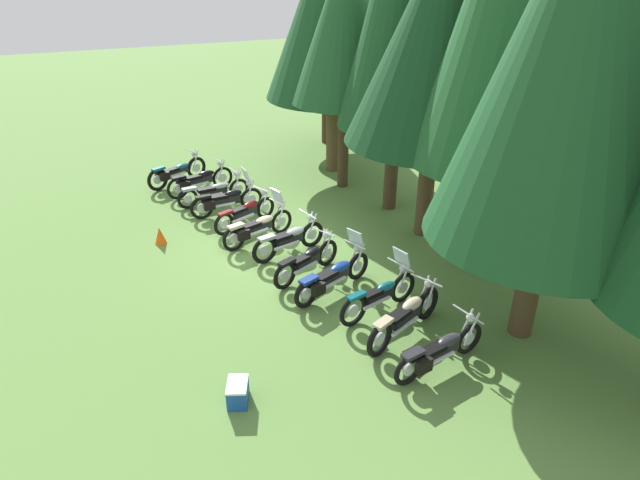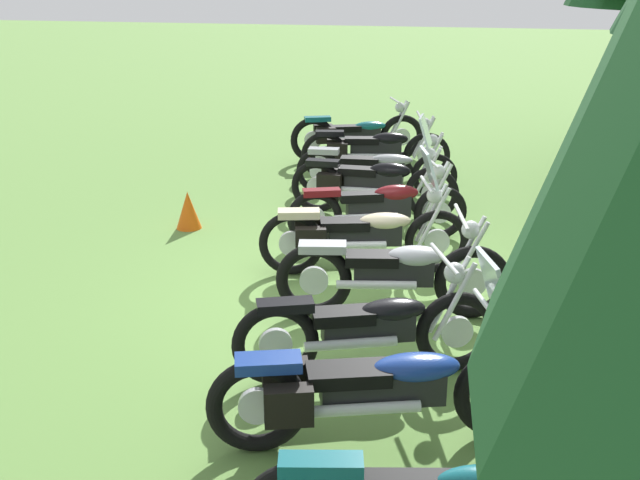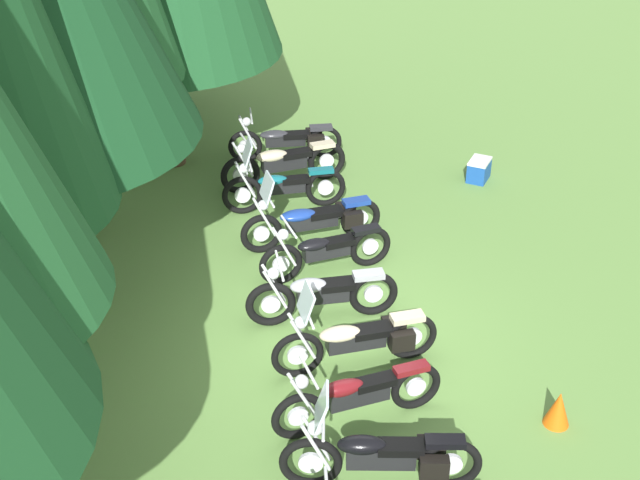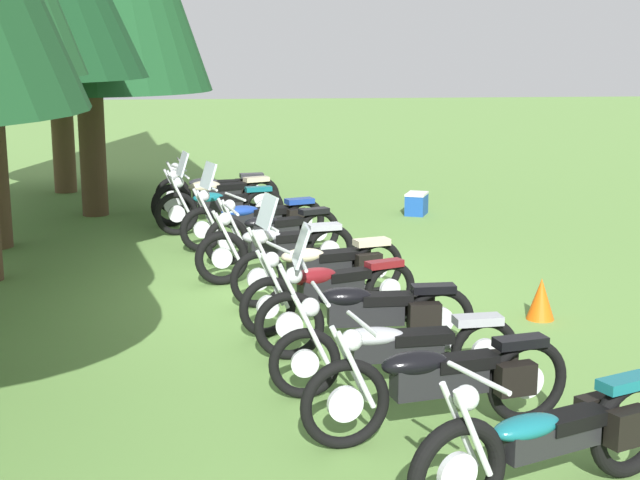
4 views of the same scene
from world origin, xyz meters
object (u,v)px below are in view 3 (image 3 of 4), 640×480
at_px(motorcycle_6, 322,294).
at_px(motorcycle_3, 383,455).
at_px(picnic_cooler, 479,170).
at_px(motorcycle_9, 282,186).
at_px(motorcycle_4, 357,395).
at_px(motorcycle_8, 313,220).
at_px(motorcycle_11, 288,140).
at_px(motorcycle_10, 283,163).
at_px(traffic_cone, 558,408).
at_px(motorcycle_7, 325,251).
at_px(motorcycle_5, 358,338).

bearing_deg(motorcycle_6, motorcycle_3, 91.83).
xyz_separation_m(motorcycle_3, picnic_cooler, (7.64, -2.07, -0.27)).
relative_size(motorcycle_3, motorcycle_9, 1.04).
bearing_deg(motorcycle_6, motorcycle_4, 91.01).
distance_m(motorcycle_8, motorcycle_11, 3.24).
height_order(motorcycle_11, picnic_cooler, motorcycle_11).
xyz_separation_m(motorcycle_6, motorcycle_10, (4.16, 0.82, 0.02)).
bearing_deg(traffic_cone, motorcycle_11, 26.95).
xyz_separation_m(motorcycle_6, picnic_cooler, (4.52, -2.83, -0.25)).
relative_size(motorcycle_4, traffic_cone, 4.34).
bearing_deg(motorcycle_4, motorcycle_8, -102.56).
height_order(motorcycle_7, motorcycle_8, motorcycle_8).
bearing_deg(motorcycle_4, motorcycle_10, -99.87).
bearing_deg(motorcycle_5, motorcycle_10, -91.64).
distance_m(motorcycle_3, motorcycle_8, 5.31).
relative_size(motorcycle_5, motorcycle_9, 1.02).
relative_size(motorcycle_3, picnic_cooler, 3.73).
bearing_deg(motorcycle_7, motorcycle_11, -100.74).
xyz_separation_m(motorcycle_4, motorcycle_8, (4.21, 0.67, 0.02)).
relative_size(motorcycle_3, motorcycle_4, 1.08).
distance_m(motorcycle_9, motorcycle_11, 2.04).
height_order(motorcycle_3, motorcycle_9, motorcycle_9).
xyz_separation_m(motorcycle_6, motorcycle_8, (2.11, 0.19, 0.00)).
bearing_deg(motorcycle_6, motorcycle_10, -90.70).
bearing_deg(motorcycle_8, motorcycle_11, -98.51).
bearing_deg(motorcycle_6, motorcycle_8, -96.72).
distance_m(motorcycle_6, motorcycle_10, 4.24).
bearing_deg(traffic_cone, motorcycle_6, 54.99).
height_order(motorcycle_4, motorcycle_9, motorcycle_9).
bearing_deg(motorcycle_11, motorcycle_9, 81.83).
bearing_deg(motorcycle_3, motorcycle_11, -80.48).
xyz_separation_m(motorcycle_5, motorcycle_11, (6.32, 1.31, -0.04)).
bearing_deg(motorcycle_11, motorcycle_8, 91.94).
bearing_deg(motorcycle_4, motorcycle_11, -101.77).
relative_size(motorcycle_3, motorcycle_8, 0.98).
height_order(motorcycle_5, motorcycle_11, motorcycle_5).
distance_m(motorcycle_8, motorcycle_9, 1.28).
relative_size(motorcycle_6, motorcycle_8, 0.95).
relative_size(motorcycle_6, motorcycle_10, 0.96).
xyz_separation_m(motorcycle_5, traffic_cone, (-1.02, -2.42, -0.22)).
distance_m(motorcycle_10, motorcycle_11, 1.13).
bearing_deg(motorcycle_9, motorcycle_6, 90.46).
height_order(motorcycle_7, motorcycle_9, motorcycle_9).
xyz_separation_m(motorcycle_7, picnic_cooler, (3.33, -2.80, -0.23)).
bearing_deg(motorcycle_7, motorcycle_6, 66.68).
bearing_deg(motorcycle_7, motorcycle_9, -90.95).
bearing_deg(picnic_cooler, motorcycle_5, 157.29).
xyz_separation_m(motorcycle_8, traffic_cone, (-4.16, -3.12, -0.21)).
bearing_deg(motorcycle_10, traffic_cone, 99.20).
relative_size(motorcycle_4, picnic_cooler, 3.46).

